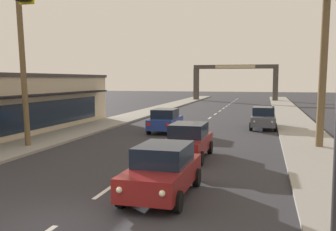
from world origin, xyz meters
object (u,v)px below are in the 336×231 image
object	(u,v)px
sedan_lead_at_stop_bar	(163,170)
palm_left_second	(19,9)
sedan_third_in_queue	(188,141)
palm_right_second	(325,34)
sedan_oncoming_far	(165,120)
sedan_parked_nearest_kerb	(263,118)
town_gateway_arch	(235,77)
traffic_signal_mast	(178,7)

from	to	relation	value
sedan_lead_at_stop_bar	palm_left_second	size ratio (longest dim) A/B	0.43
sedan_third_in_queue	palm_right_second	world-z (taller)	palm_right_second
sedan_oncoming_far	palm_left_second	xyz separation A→B (m)	(-6.11, -8.08, 6.73)
sedan_parked_nearest_kerb	sedan_lead_at_stop_bar	bearing A→B (deg)	-99.53
sedan_oncoming_far	sedan_lead_at_stop_bar	bearing A→B (deg)	-75.84
town_gateway_arch	sedan_lead_at_stop_bar	bearing A→B (deg)	-87.97
sedan_lead_at_stop_bar	sedan_third_in_queue	world-z (taller)	same
palm_left_second	palm_right_second	world-z (taller)	palm_left_second
traffic_signal_mast	palm_left_second	size ratio (longest dim) A/B	1.08
palm_right_second	town_gateway_arch	bearing A→B (deg)	99.95
sedan_third_in_queue	palm_right_second	xyz separation A→B (m)	(6.61, 4.18, 5.37)
sedan_lead_at_stop_bar	sedan_oncoming_far	xyz separation A→B (m)	(-3.74, 14.84, 0.00)
sedan_lead_at_stop_bar	sedan_oncoming_far	world-z (taller)	same
palm_right_second	sedan_parked_nearest_kerb	bearing A→B (deg)	111.00
sedan_lead_at_stop_bar	town_gateway_arch	xyz separation A→B (m)	(-2.04, 57.56, 3.29)
sedan_lead_at_stop_bar	sedan_parked_nearest_kerb	distance (m)	18.77
palm_left_second	palm_right_second	distance (m)	16.55
sedan_lead_at_stop_bar	sedan_third_in_queue	bearing A→B (deg)	93.37
sedan_oncoming_far	palm_left_second	world-z (taller)	palm_left_second
palm_left_second	town_gateway_arch	world-z (taller)	palm_left_second
palm_right_second	sedan_third_in_queue	bearing A→B (deg)	-147.65
palm_left_second	sedan_third_in_queue	bearing A→B (deg)	-3.52
palm_left_second	traffic_signal_mast	bearing A→B (deg)	-42.50
sedan_oncoming_far	palm_right_second	distance (m)	12.19
sedan_oncoming_far	traffic_signal_mast	bearing A→B (deg)	-74.63
sedan_third_in_queue	palm_right_second	size ratio (longest dim) A/B	0.48
sedan_lead_at_stop_bar	sedan_third_in_queue	size ratio (longest dim) A/B	1.00
sedan_parked_nearest_kerb	traffic_signal_mast	bearing A→B (deg)	-94.75
sedan_parked_nearest_kerb	sedan_oncoming_far	bearing A→B (deg)	-151.79
sedan_parked_nearest_kerb	town_gateway_arch	world-z (taller)	town_gateway_arch
sedan_third_in_queue	town_gateway_arch	xyz separation A→B (m)	(-1.67, 51.39, 3.29)
sedan_oncoming_far	town_gateway_arch	size ratio (longest dim) A/B	0.30
sedan_third_in_queue	town_gateway_arch	bearing A→B (deg)	91.87
sedan_parked_nearest_kerb	palm_left_second	world-z (taller)	palm_left_second
sedan_parked_nearest_kerb	palm_left_second	bearing A→B (deg)	-137.79
sedan_third_in_queue	sedan_parked_nearest_kerb	world-z (taller)	same
palm_right_second	town_gateway_arch	xyz separation A→B (m)	(-8.28, 47.21, -2.07)
traffic_signal_mast	sedan_lead_at_stop_bar	distance (m)	5.85
sedan_lead_at_stop_bar	town_gateway_arch	bearing A→B (deg)	92.03
sedan_parked_nearest_kerb	town_gateway_arch	size ratio (longest dim) A/B	0.30
sedan_parked_nearest_kerb	town_gateway_arch	distance (m)	39.52
sedan_third_in_queue	palm_left_second	bearing A→B (deg)	176.48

